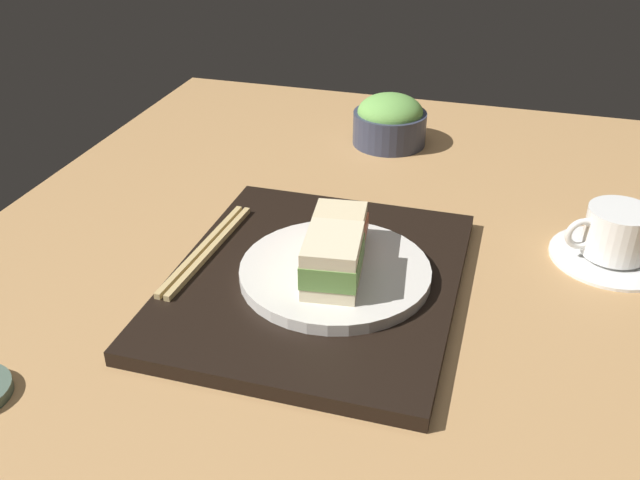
% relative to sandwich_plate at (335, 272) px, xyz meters
% --- Properties ---
extents(ground_plane, '(1.40, 1.00, 0.03)m').
position_rel_sandwich_plate_xyz_m(ground_plane, '(0.05, 0.02, -0.04)').
color(ground_plane, tan).
extents(serving_tray, '(0.37, 0.31, 0.02)m').
position_rel_sandwich_plate_xyz_m(serving_tray, '(0.00, -0.02, -0.02)').
color(serving_tray, black).
rests_on(serving_tray, ground_plane).
extents(sandwich_plate, '(0.21, 0.21, 0.01)m').
position_rel_sandwich_plate_xyz_m(sandwich_plate, '(0.00, 0.00, 0.00)').
color(sandwich_plate, silver).
rests_on(sandwich_plate, serving_tray).
extents(sandwich_near, '(0.09, 0.07, 0.05)m').
position_rel_sandwich_plate_xyz_m(sandwich_near, '(-0.03, -0.01, 0.03)').
color(sandwich_near, beige).
rests_on(sandwich_near, sandwich_plate).
extents(sandwich_far, '(0.09, 0.07, 0.06)m').
position_rel_sandwich_plate_xyz_m(sandwich_far, '(0.03, 0.01, 0.03)').
color(sandwich_far, beige).
rests_on(sandwich_far, sandwich_plate).
extents(salad_bowl, '(0.12, 0.12, 0.08)m').
position_rel_sandwich_plate_xyz_m(salad_bowl, '(-0.43, -0.03, 0.01)').
color(salad_bowl, '#33384C').
rests_on(salad_bowl, ground_plane).
extents(chopsticks_pair, '(0.21, 0.03, 0.01)m').
position_rel_sandwich_plate_xyz_m(chopsticks_pair, '(-0.01, -0.16, -0.00)').
color(chopsticks_pair, tan).
rests_on(chopsticks_pair, serving_tray).
extents(coffee_cup, '(0.15, 0.15, 0.07)m').
position_rel_sandwich_plate_xyz_m(coffee_cup, '(-0.16, 0.30, 0.00)').
color(coffee_cup, white).
rests_on(coffee_cup, ground_plane).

